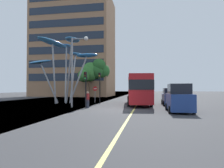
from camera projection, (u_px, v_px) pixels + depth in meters
ground at (105, 110)px, 18.62m from camera, size 120.00×240.00×0.10m
red_bus at (138, 88)px, 24.71m from camera, size 3.46×10.98×3.68m
leaf_sculpture at (64, 54)px, 26.79m from camera, size 9.47×8.66×8.68m
traffic_light_kerb_near at (86, 82)px, 19.97m from camera, size 0.28×0.42×3.60m
traffic_light_kerb_far at (100, 81)px, 25.57m from camera, size 0.28×0.42×3.95m
car_parked_near at (179, 99)px, 16.90m from camera, size 2.00×4.41×2.34m
car_parked_mid at (171, 97)px, 23.54m from camera, size 1.95×4.30×1.99m
street_lamp at (76, 62)px, 20.97m from camera, size 1.82×0.44×7.34m
tree_pavement_near at (89, 73)px, 45.06m from camera, size 4.32×4.71×7.83m
tree_pavement_far at (99, 70)px, 45.50m from camera, size 4.51×4.53×8.62m
pedestrian at (88, 100)px, 20.32m from camera, size 0.34×0.34×1.66m
no_entry_sign at (95, 92)px, 27.09m from camera, size 0.60×0.12×2.23m
backdrop_building at (75, 48)px, 53.16m from camera, size 19.54×12.82×25.33m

